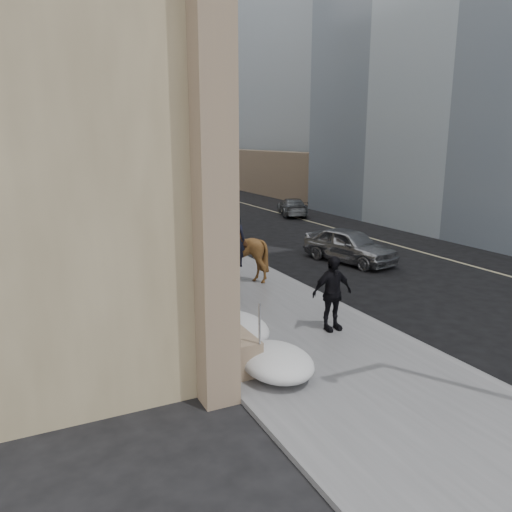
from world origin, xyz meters
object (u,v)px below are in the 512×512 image
at_px(mounted_horse_left, 235,264).
at_px(car_silver, 349,245).
at_px(pedestrian, 332,293).
at_px(mounted_horse_right, 234,250).
at_px(car_grey, 292,207).

bearing_deg(mounted_horse_left, car_silver, -140.46).
bearing_deg(pedestrian, mounted_horse_right, 95.33).
height_order(mounted_horse_right, pedestrian, mounted_horse_right).
distance_m(mounted_horse_left, car_grey, 18.38).
relative_size(mounted_horse_right, car_silver, 0.64).
bearing_deg(mounted_horse_left, pedestrian, 123.78).
relative_size(mounted_horse_right, pedestrian, 1.34).
height_order(pedestrian, car_silver, pedestrian).
distance_m(mounted_horse_left, pedestrian, 4.11).
xyz_separation_m(mounted_horse_right, pedestrian, (0.47, -5.41, -0.14)).
distance_m(mounted_horse_right, car_grey, 16.87).
height_order(mounted_horse_left, car_grey, mounted_horse_left).
xyz_separation_m(mounted_horse_left, pedestrian, (1.06, -3.97, -0.02)).
relative_size(mounted_horse_left, pedestrian, 1.30).
bearing_deg(mounted_horse_left, car_grey, -106.77).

